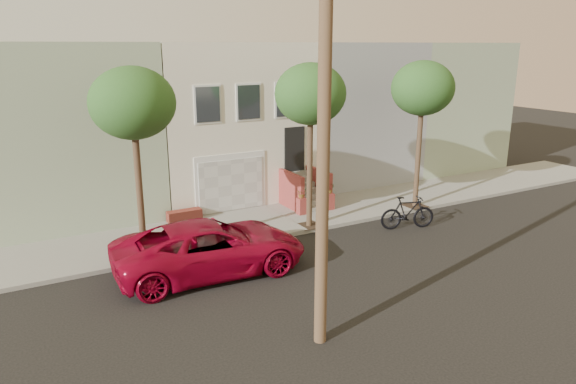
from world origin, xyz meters
TOP-DOWN VIEW (x-y plane):
  - ground at (0.00, 0.00)m, footprint 90.00×90.00m
  - sidewalk at (0.00, 5.35)m, footprint 40.00×3.70m
  - house_row at (0.00, 11.19)m, footprint 33.10×11.70m
  - tree_left at (-5.50, 3.90)m, footprint 2.70×2.57m
  - tree_mid at (1.00, 3.90)m, footprint 2.70×2.57m
  - tree_right at (6.50, 3.90)m, footprint 2.70×2.57m
  - pickup_truck at (-3.86, 1.93)m, footprint 6.26×3.15m
  - motorcycle at (4.45, 2.09)m, footprint 2.29×1.29m

SIDE VIEW (x-z plane):
  - ground at x=0.00m, z-range 0.00..0.00m
  - sidewalk at x=0.00m, z-range 0.00..0.15m
  - motorcycle at x=4.45m, z-range 0.00..1.33m
  - pickup_truck at x=-3.86m, z-range 0.00..1.70m
  - house_row at x=0.00m, z-range 0.14..7.14m
  - tree_left at x=-5.50m, z-range 2.11..8.41m
  - tree_mid at x=1.00m, z-range 2.11..8.41m
  - tree_right at x=6.50m, z-range 2.11..8.41m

